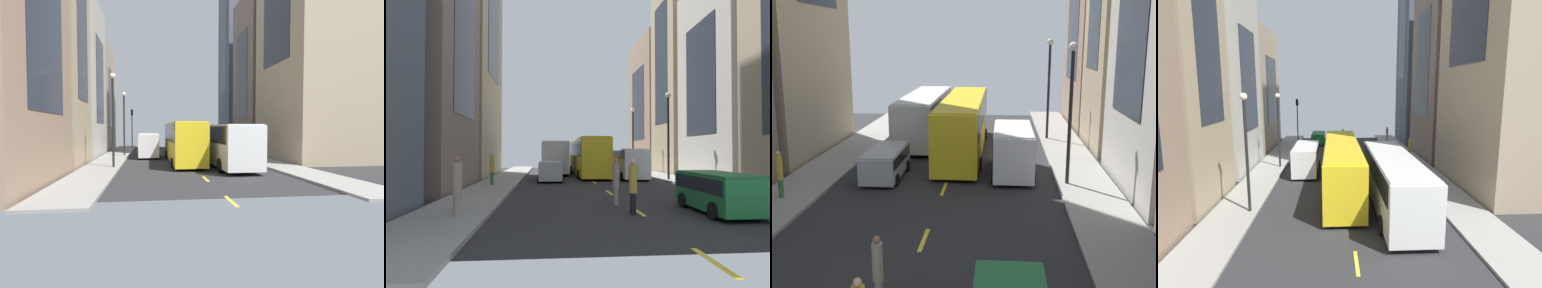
% 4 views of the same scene
% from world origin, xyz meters
% --- Properties ---
extents(ground_plane, '(40.91, 40.91, 0.00)m').
position_xyz_m(ground_plane, '(0.00, 0.00, 0.00)').
color(ground_plane, '#28282B').
extents(sidewalk_west, '(2.86, 44.00, 0.15)m').
position_xyz_m(sidewalk_west, '(-7.02, 0.00, 0.07)').
color(sidewalk_west, gray).
rests_on(sidewalk_west, ground).
extents(sidewalk_east, '(2.86, 44.00, 0.15)m').
position_xyz_m(sidewalk_east, '(7.02, 0.00, 0.07)').
color(sidewalk_east, gray).
rests_on(sidewalk_east, ground).
extents(lane_stripe_0, '(0.16, 2.00, 0.01)m').
position_xyz_m(lane_stripe_0, '(0.00, -21.00, 0.01)').
color(lane_stripe_0, yellow).
rests_on(lane_stripe_0, ground).
extents(lane_stripe_1, '(0.16, 2.00, 0.01)m').
position_xyz_m(lane_stripe_1, '(0.00, -15.00, 0.01)').
color(lane_stripe_1, yellow).
rests_on(lane_stripe_1, ground).
extents(lane_stripe_2, '(0.16, 2.00, 0.01)m').
position_xyz_m(lane_stripe_2, '(0.00, -9.00, 0.01)').
color(lane_stripe_2, yellow).
rests_on(lane_stripe_2, ground).
extents(lane_stripe_3, '(0.16, 2.00, 0.01)m').
position_xyz_m(lane_stripe_3, '(0.00, -3.00, 0.01)').
color(lane_stripe_3, yellow).
rests_on(lane_stripe_3, ground).
extents(lane_stripe_4, '(0.16, 2.00, 0.01)m').
position_xyz_m(lane_stripe_4, '(0.00, 3.00, 0.01)').
color(lane_stripe_4, yellow).
rests_on(lane_stripe_4, ground).
extents(lane_stripe_5, '(0.16, 2.00, 0.01)m').
position_xyz_m(lane_stripe_5, '(0.00, 9.00, 0.01)').
color(lane_stripe_5, yellow).
rests_on(lane_stripe_5, ground).
extents(lane_stripe_6, '(0.16, 2.00, 0.01)m').
position_xyz_m(lane_stripe_6, '(0.00, 15.00, 0.01)').
color(lane_stripe_6, yellow).
rests_on(lane_stripe_6, ground).
extents(lane_stripe_7, '(0.16, 2.00, 0.01)m').
position_xyz_m(lane_stripe_7, '(0.00, 21.00, 0.01)').
color(lane_stripe_7, yellow).
rests_on(lane_stripe_7, ground).
extents(building_west_0, '(8.14, 7.36, 39.14)m').
position_xyz_m(building_west_0, '(-12.68, -17.08, 19.57)').
color(building_west_0, '#4C5666').
rests_on(building_west_0, ground).
extents(building_west_1, '(7.49, 8.94, 20.14)m').
position_xyz_m(building_west_1, '(-12.36, -6.67, 10.07)').
color(building_west_1, '#7A665B').
rests_on(building_west_1, ground).
extents(building_east_0, '(9.92, 10.94, 14.60)m').
position_xyz_m(building_east_0, '(13.57, -12.98, 7.30)').
color(building_east_0, tan).
rests_on(building_east_0, ground).
extents(building_east_1, '(8.99, 9.18, 16.49)m').
position_xyz_m(building_east_1, '(13.10, -2.21, 8.24)').
color(building_east_1, '#B7B2A8').
rests_on(building_east_1, ground).
extents(building_east_2, '(6.53, 7.00, 23.64)m').
position_xyz_m(building_east_2, '(11.89, 6.97, 11.82)').
color(building_east_2, tan).
rests_on(building_east_2, ground).
extents(city_bus_white, '(2.81, 11.91, 3.35)m').
position_xyz_m(city_bus_white, '(-2.78, 8.57, 2.01)').
color(city_bus_white, silver).
rests_on(city_bus_white, ground).
extents(streetcar_yellow, '(2.70, 13.86, 3.59)m').
position_xyz_m(streetcar_yellow, '(0.35, 4.81, 2.12)').
color(streetcar_yellow, yellow).
rests_on(streetcar_yellow, ground).
extents(delivery_van_white, '(2.25, 5.44, 2.58)m').
position_xyz_m(delivery_van_white, '(3.41, -0.06, 1.51)').
color(delivery_van_white, white).
rests_on(delivery_van_white, ground).
extents(car_silver_0, '(1.92, 4.32, 1.57)m').
position_xyz_m(car_silver_0, '(-3.30, -1.28, 0.93)').
color(car_silver_0, '#B7BABF').
rests_on(car_silver_0, ground).
extents(car_green_1, '(1.94, 4.23, 1.53)m').
position_xyz_m(car_green_1, '(3.04, -15.50, 0.90)').
color(car_green_1, '#1E7238').
rests_on(car_green_1, ground).
extents(pedestrian_waiting_curb, '(0.35, 0.35, 2.03)m').
position_xyz_m(pedestrian_waiting_curb, '(-6.61, -16.05, 1.22)').
color(pedestrian_waiting_curb, gray).
rests_on(pedestrian_waiting_curb, ground).
extents(pedestrian_walking_far, '(0.30, 0.30, 2.15)m').
position_xyz_m(pedestrian_walking_far, '(-7.19, -5.20, 1.31)').
color(pedestrian_walking_far, '#336B38').
rests_on(pedestrian_walking_far, ground).
extents(pedestrian_crossing_near, '(0.30, 0.30, 2.05)m').
position_xyz_m(pedestrian_crossing_near, '(-0.52, -13.36, 1.10)').
color(pedestrian_crossing_near, gray).
rests_on(pedestrian_crossing_near, ground).
extents(pedestrian_crossing_mid, '(0.31, 0.31, 2.05)m').
position_xyz_m(pedestrian_crossing_mid, '(-0.34, -15.61, 1.10)').
color(pedestrian_crossing_mid, black).
rests_on(pedestrian_crossing_mid, ground).
extents(traffic_light_near_corner, '(0.32, 0.44, 5.93)m').
position_xyz_m(traffic_light_near_corner, '(5.99, -16.81, 4.27)').
color(traffic_light_near_corner, black).
rests_on(traffic_light_near_corner, ground).
extents(streetlamp_near, '(0.44, 0.44, 6.93)m').
position_xyz_m(streetlamp_near, '(6.09, -1.99, 4.41)').
color(streetlamp_near, black).
rests_on(streetlamp_near, ground).
extents(streetlamp_far, '(0.44, 0.44, 7.12)m').
position_xyz_m(streetlamp_far, '(6.09, 9.08, 4.50)').
color(streetlamp_far, black).
rests_on(streetlamp_far, ground).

